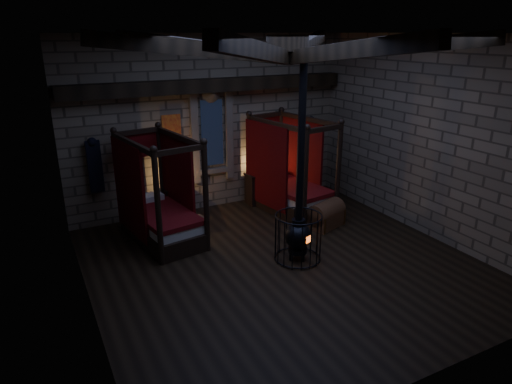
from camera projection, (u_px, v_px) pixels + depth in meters
name	position (u px, v px, depth m)	size (l,w,h in m)	color
room	(284.00, 62.00, 7.62)	(7.02, 7.02, 4.29)	black
bed_left	(160.00, 214.00, 9.70)	(1.43, 2.27, 2.23)	black
bed_right	(289.00, 188.00, 11.29)	(1.50, 2.34, 2.28)	black
trunk_left	(185.00, 235.00, 9.34)	(0.97, 0.77, 0.63)	brown
trunk_right	(326.00, 215.00, 10.39)	(0.96, 0.77, 0.61)	brown
nightstand_left	(175.00, 203.00, 10.77)	(0.58, 0.56, 0.95)	black
nightstand_right	(256.00, 188.00, 11.73)	(0.50, 0.48, 0.87)	black
stove	(298.00, 232.00, 8.76)	(0.91, 0.91, 4.05)	black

